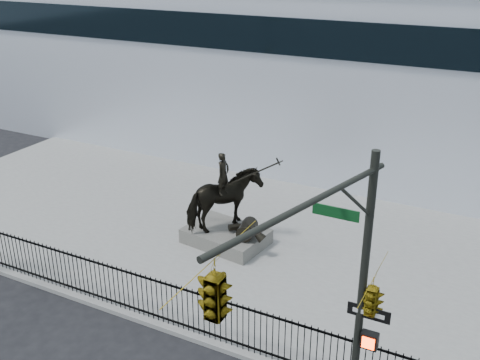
% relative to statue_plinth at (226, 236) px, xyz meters
% --- Properties ---
extents(ground, '(120.00, 120.00, 0.00)m').
position_rel_statue_plinth_xyz_m(ground, '(-0.22, -6.42, -0.43)').
color(ground, black).
rests_on(ground, ground).
extents(plaza, '(30.00, 12.00, 0.15)m').
position_rel_statue_plinth_xyz_m(plaza, '(-0.22, 0.58, -0.35)').
color(plaza, gray).
rests_on(plaza, ground).
extents(building, '(44.00, 14.00, 9.00)m').
position_rel_statue_plinth_xyz_m(building, '(-0.22, 13.58, 4.07)').
color(building, silver).
rests_on(building, ground).
extents(picket_fence, '(22.10, 0.10, 1.50)m').
position_rel_statue_plinth_xyz_m(picket_fence, '(-0.22, -5.17, 0.47)').
color(picket_fence, black).
rests_on(picket_fence, plaza).
extents(statue_plinth, '(3.21, 2.41, 0.56)m').
position_rel_statue_plinth_xyz_m(statue_plinth, '(0.00, 0.00, 0.00)').
color(statue_plinth, '#514F4A').
rests_on(statue_plinth, plaza).
extents(equestrian_statue, '(3.78, 2.59, 3.23)m').
position_rel_statue_plinth_xyz_m(equestrian_statue, '(0.06, -0.01, 1.44)').
color(equestrian_statue, black).
rests_on(equestrian_statue, statue_plinth).
extents(traffic_signal_right, '(2.17, 6.86, 7.00)m').
position_rel_statue_plinth_xyz_m(traffic_signal_right, '(6.24, -8.42, 4.42)').
color(traffic_signal_right, black).
rests_on(traffic_signal_right, ground).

